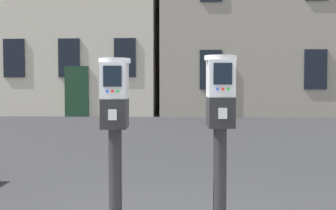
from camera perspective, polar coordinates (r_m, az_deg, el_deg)
The scene contains 2 objects.
parking_meter_near_kerb at distance 2.82m, azimuth -7.35°, elevation -1.98°, with size 0.23×0.26×1.33m.
parking_meter_twin_adjacent at distance 2.78m, azimuth 7.22°, elevation -1.83°, with size 0.23×0.26×1.34m.
Camera 1 is at (0.10, -2.88, 1.28)m, focal length 44.12 mm.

